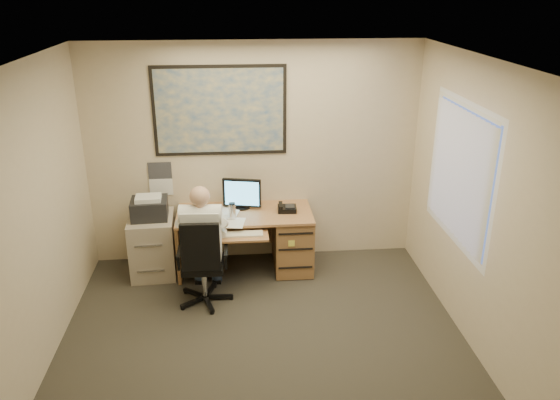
{
  "coord_description": "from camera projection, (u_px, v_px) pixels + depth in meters",
  "views": [
    {
      "loc": [
        -0.23,
        -4.09,
        3.3
      ],
      "look_at": [
        0.24,
        1.3,
        1.13
      ],
      "focal_mm": 35.0,
      "sensor_mm": 36.0,
      "label": 1
    }
  ],
  "objects": [
    {
      "name": "office_chair",
      "position": [
        204.0,
        279.0,
        5.92
      ],
      "size": [
        0.63,
        0.63,
        1.03
      ],
      "rotation": [
        0.0,
        0.0,
        -0.02
      ],
      "color": "black",
      "rests_on": "ground"
    },
    {
      "name": "world_map",
      "position": [
        220.0,
        111.0,
        6.35
      ],
      "size": [
        1.56,
        0.03,
        1.06
      ],
      "primitive_type": "cube",
      "color": "#1E4C93",
      "rests_on": "room_shell"
    },
    {
      "name": "wall_calendar",
      "position": [
        161.0,
        179.0,
        6.61
      ],
      "size": [
        0.28,
        0.01,
        0.42
      ],
      "primitive_type": "cube",
      "color": "white",
      "rests_on": "room_shell"
    },
    {
      "name": "filing_cabinet",
      "position": [
        153.0,
        240.0,
        6.51
      ],
      "size": [
        0.55,
        0.65,
        1.0
      ],
      "rotation": [
        0.0,
        0.0,
        0.06
      ],
      "color": "#AD9E8B",
      "rests_on": "ground"
    },
    {
      "name": "desk",
      "position": [
        273.0,
        234.0,
        6.64
      ],
      "size": [
        1.6,
        0.97,
        1.12
      ],
      "color": "#B27B4C",
      "rests_on": "ground"
    },
    {
      "name": "room_shell",
      "position": [
        265.0,
        234.0,
        4.53
      ],
      "size": [
        4.0,
        4.5,
        2.7
      ],
      "color": "#312E26",
      "rests_on": "ground"
    },
    {
      "name": "window_blinds",
      "position": [
        460.0,
        174.0,
        5.35
      ],
      "size": [
        0.06,
        1.4,
        1.3
      ],
      "primitive_type": null,
      "color": "beige",
      "rests_on": "room_shell"
    },
    {
      "name": "person",
      "position": [
        202.0,
        245.0,
        5.86
      ],
      "size": [
        0.61,
        0.84,
        1.34
      ],
      "primitive_type": null,
      "rotation": [
        0.0,
        0.0,
        -0.06
      ],
      "color": "white",
      "rests_on": "office_chair"
    }
  ]
}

